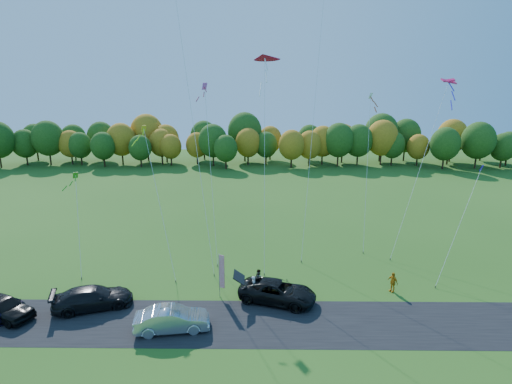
{
  "coord_description": "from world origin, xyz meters",
  "views": [
    {
      "loc": [
        0.41,
        -29.06,
        16.05
      ],
      "look_at": [
        0.0,
        6.0,
        7.0
      ],
      "focal_mm": 28.0,
      "sensor_mm": 36.0,
      "label": 1
    }
  ],
  "objects_px": {
    "black_suv": "(278,292)",
    "silver_sedan": "(172,319)",
    "feather_flag": "(221,271)",
    "person_east": "(393,282)"
  },
  "relations": [
    {
      "from": "person_east",
      "to": "feather_flag",
      "type": "bearing_deg",
      "value": -117.33
    },
    {
      "from": "person_east",
      "to": "feather_flag",
      "type": "height_order",
      "value": "feather_flag"
    },
    {
      "from": "black_suv",
      "to": "silver_sedan",
      "type": "distance_m",
      "value": 8.34
    },
    {
      "from": "silver_sedan",
      "to": "feather_flag",
      "type": "distance_m",
      "value": 5.59
    },
    {
      "from": "feather_flag",
      "to": "black_suv",
      "type": "bearing_deg",
      "value": -7.82
    },
    {
      "from": "black_suv",
      "to": "feather_flag",
      "type": "bearing_deg",
      "value": 100.15
    },
    {
      "from": "silver_sedan",
      "to": "person_east",
      "type": "bearing_deg",
      "value": -80.64
    },
    {
      "from": "silver_sedan",
      "to": "person_east",
      "type": "xyz_separation_m",
      "value": [
        16.79,
        5.6,
        0.01
      ]
    },
    {
      "from": "black_suv",
      "to": "person_east",
      "type": "relative_size",
      "value": 3.54
    },
    {
      "from": "black_suv",
      "to": "person_east",
      "type": "xyz_separation_m",
      "value": [
        9.43,
        1.67,
        0.01
      ]
    }
  ]
}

